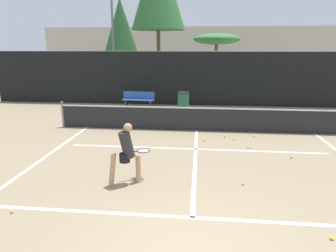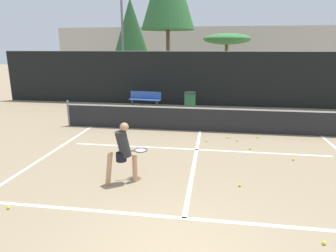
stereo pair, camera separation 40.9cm
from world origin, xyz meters
TOP-DOWN VIEW (x-y plane):
  - court_baseline_near at (0.00, 1.21)m, footprint 11.00×0.10m
  - court_service_line at (0.00, 5.28)m, footprint 8.25×0.10m
  - court_center_mark at (0.00, 4.37)m, footprint 0.10×6.32m
  - court_sideline_left at (-4.51, 4.37)m, footprint 0.10×7.32m
  - net at (0.00, 7.53)m, footprint 11.09×0.09m
  - fence_back at (0.00, 12.97)m, footprint 24.00×0.06m
  - player_practicing at (-1.61, 2.59)m, footprint 1.00×0.85m
  - tennis_ball_scattered_0 at (2.12, 6.90)m, footprint 0.07×0.07m
  - tennis_ball_scattered_1 at (1.71, 5.55)m, footprint 0.07×0.07m
  - tennis_ball_scattered_2 at (1.17, 2.78)m, footprint 0.07×0.07m
  - tennis_ball_scattered_4 at (-3.60, 1.02)m, footprint 0.07×0.07m
  - tennis_ball_scattered_5 at (0.29, 6.17)m, footprint 0.07×0.07m
  - tennis_ball_scattered_6 at (2.40, 0.78)m, footprint 0.07×0.07m
  - tennis_ball_scattered_8 at (1.35, 6.40)m, footprint 0.07×0.07m
  - tennis_ball_scattered_9 at (2.85, 4.76)m, footprint 0.07×0.07m
  - tennis_ball_scattered_10 at (1.04, 6.70)m, footprint 0.07×0.07m
  - courtside_bench at (-3.22, 11.90)m, footprint 1.77×0.54m
  - trash_bin at (-0.76, 11.77)m, footprint 0.62×0.62m
  - parked_car at (0.37, 15.12)m, footprint 1.86×4.06m
  - floodlight_mast at (-6.16, 17.73)m, footprint 1.10×0.24m
  - tree_west at (-6.35, 20.66)m, footprint 2.63×2.63m
  - tree_mid at (1.37, 21.92)m, footprint 3.86×3.86m
  - building_far at (0.00, 31.94)m, footprint 36.00×2.40m

SIDE VIEW (x-z plane):
  - court_baseline_near at x=0.00m, z-range 0.00..0.01m
  - court_service_line at x=0.00m, z-range 0.00..0.01m
  - court_center_mark at x=0.00m, z-range 0.00..0.01m
  - court_sideline_left at x=-4.51m, z-range 0.00..0.01m
  - tennis_ball_scattered_0 at x=2.12m, z-range 0.00..0.07m
  - tennis_ball_scattered_1 at x=1.71m, z-range 0.00..0.07m
  - tennis_ball_scattered_2 at x=1.17m, z-range 0.00..0.07m
  - tennis_ball_scattered_4 at x=-3.60m, z-range 0.00..0.07m
  - tennis_ball_scattered_5 at x=0.29m, z-range 0.00..0.07m
  - tennis_ball_scattered_6 at x=2.40m, z-range 0.00..0.07m
  - tennis_ball_scattered_8 at x=1.35m, z-range 0.00..0.07m
  - tennis_ball_scattered_9 at x=2.85m, z-range 0.00..0.07m
  - tennis_ball_scattered_10 at x=1.04m, z-range 0.00..0.07m
  - trash_bin at x=-0.76m, z-range 0.00..0.92m
  - courtside_bench at x=-3.22m, z-range 0.04..0.90m
  - net at x=0.00m, z-range -0.02..1.05m
  - parked_car at x=0.37m, z-range -0.12..1.43m
  - player_practicing at x=-1.61m, z-range 0.07..1.59m
  - fence_back at x=0.00m, z-range -0.01..3.00m
  - building_far at x=0.00m, z-range 0.00..5.42m
  - tree_mid at x=1.37m, z-range 1.66..5.97m
  - floodlight_mast at x=-6.16m, z-range 1.11..8.70m
  - tree_west at x=-6.35m, z-range 1.43..8.44m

